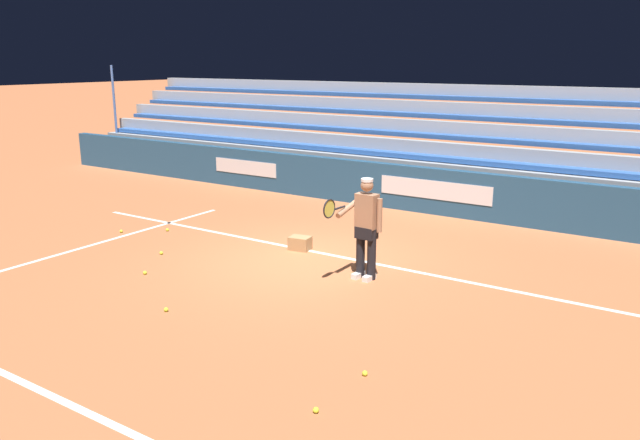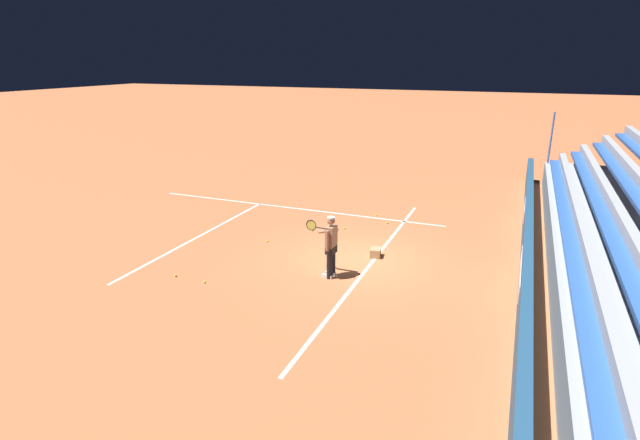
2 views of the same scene
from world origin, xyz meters
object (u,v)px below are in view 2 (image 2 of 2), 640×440
object	(u,v)px
tennis_ball_toward_net	(376,215)
tennis_ball_midcourt	(387,223)
ball_box_cardboard	(376,253)
tennis_ball_by_box	(176,276)
tennis_ball_far_left	(205,282)
tennis_ball_on_baseline	(312,230)
tennis_ball_near_player	(267,241)
tennis_player	(330,246)
tennis_ball_stray_back	(344,228)

from	to	relation	value
tennis_ball_toward_net	tennis_ball_midcourt	xyz separation A→B (m)	(-0.74, -0.62, 0.00)
ball_box_cardboard	tennis_ball_by_box	size ratio (longest dim) A/B	6.06
tennis_ball_far_left	tennis_ball_on_baseline	distance (m)	5.01
tennis_ball_near_player	tennis_ball_on_baseline	xyz separation A→B (m)	(1.52, -0.95, 0.00)
tennis_ball_far_left	tennis_ball_on_baseline	bearing A→B (deg)	-11.79
tennis_player	tennis_ball_far_left	distance (m)	3.48
tennis_ball_by_box	tennis_ball_near_player	world-z (taller)	same
tennis_ball_toward_net	tennis_ball_stray_back	world-z (taller)	same
tennis_ball_toward_net	tennis_ball_stray_back	distance (m)	1.98
tennis_ball_near_player	tennis_ball_midcourt	bearing A→B (deg)	-43.64
tennis_player	tennis_ball_midcourt	world-z (taller)	tennis_player
tennis_player	tennis_ball_toward_net	xyz separation A→B (m)	(5.75, 0.35, -0.86)
tennis_ball_stray_back	tennis_ball_midcourt	bearing A→B (deg)	-47.24
tennis_ball_by_box	tennis_ball_stray_back	world-z (taller)	same
tennis_ball_by_box	tennis_ball_midcourt	distance (m)	7.83
ball_box_cardboard	tennis_ball_midcourt	xyz separation A→B (m)	(3.16, 0.48, -0.10)
tennis_ball_near_player	tennis_ball_on_baseline	world-z (taller)	same
tennis_ball_near_player	tennis_ball_toward_net	bearing A→B (deg)	-31.94
ball_box_cardboard	tennis_player	bearing A→B (deg)	158.06
tennis_ball_near_player	tennis_ball_on_baseline	distance (m)	1.80
tennis_ball_by_box	tennis_ball_far_left	world-z (taller)	same
tennis_ball_stray_back	tennis_ball_far_left	world-z (taller)	same
tennis_ball_far_left	tennis_ball_near_player	world-z (taller)	same
tennis_ball_stray_back	tennis_ball_far_left	size ratio (longest dim) A/B	1.00
tennis_ball_midcourt	tennis_ball_on_baseline	bearing A→B (deg)	128.89
tennis_ball_toward_net	tennis_ball_near_player	bearing A→B (deg)	148.06
tennis_ball_by_box	tennis_ball_toward_net	bearing A→B (deg)	-25.77
tennis_ball_toward_net	tennis_ball_far_left	world-z (taller)	same
tennis_ball_midcourt	tennis_ball_on_baseline	world-z (taller)	same
tennis_ball_on_baseline	tennis_ball_stray_back	bearing A→B (deg)	-56.88
tennis_player	tennis_ball_near_player	size ratio (longest dim) A/B	25.98
tennis_ball_toward_net	tennis_ball_stray_back	size ratio (longest dim) A/B	1.00
tennis_player	tennis_ball_near_player	bearing A→B (deg)	58.85
tennis_ball_midcourt	tennis_ball_stray_back	xyz separation A→B (m)	(-1.14, 1.23, 0.00)
tennis_ball_far_left	tennis_ball_stray_back	bearing A→B (deg)	-19.64
tennis_ball_on_baseline	tennis_player	bearing A→B (deg)	-149.58
tennis_ball_by_box	tennis_ball_midcourt	world-z (taller)	same
tennis_player	tennis_ball_by_box	xyz separation A→B (m)	(-1.61, 3.91, -0.86)
tennis_player	tennis_ball_midcourt	distance (m)	5.09
tennis_ball_midcourt	tennis_ball_by_box	bearing A→B (deg)	147.76
tennis_ball_toward_net	tennis_player	bearing A→B (deg)	-176.47
tennis_ball_midcourt	tennis_ball_far_left	xyz separation A→B (m)	(-6.66, 3.20, 0.00)
tennis_ball_stray_back	tennis_ball_far_left	distance (m)	5.86
tennis_ball_toward_net	tennis_ball_by_box	world-z (taller)	same
tennis_player	ball_box_cardboard	size ratio (longest dim) A/B	4.29
tennis_ball_midcourt	tennis_ball_far_left	distance (m)	7.39
tennis_ball_toward_net	tennis_ball_by_box	xyz separation A→B (m)	(-7.36, 3.55, 0.00)
ball_box_cardboard	tennis_ball_stray_back	xyz separation A→B (m)	(2.02, 1.71, -0.10)
tennis_player	tennis_ball_toward_net	size ratio (longest dim) A/B	25.98
tennis_ball_toward_net	tennis_ball_on_baseline	distance (m)	2.94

